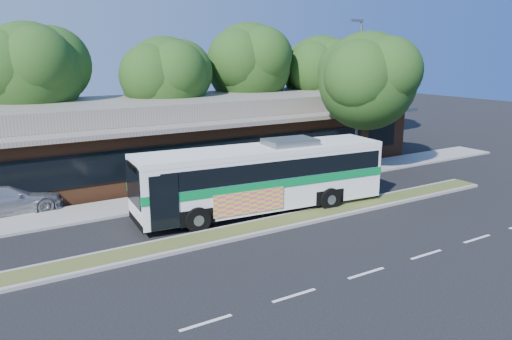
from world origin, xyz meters
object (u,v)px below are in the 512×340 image
(sedan, at_px, (4,199))
(sidewalk_tree, at_px, (371,78))
(transit_bus, at_px, (263,173))
(lamp_post, at_px, (358,92))

(sedan, relative_size, sidewalk_tree, 0.60)
(sidewalk_tree, bearing_deg, sedan, 171.61)
(transit_bus, distance_m, sidewalk_tree, 10.58)
(lamp_post, height_order, transit_bus, lamp_post)
(transit_bus, bearing_deg, lamp_post, 26.70)
(lamp_post, height_order, sedan, lamp_post)
(lamp_post, bearing_deg, sedan, 173.06)
(lamp_post, height_order, sidewalk_tree, lamp_post)
(lamp_post, xyz_separation_m, sidewalk_tree, (0.46, -0.56, 0.83))
(lamp_post, relative_size, sidewalk_tree, 1.07)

